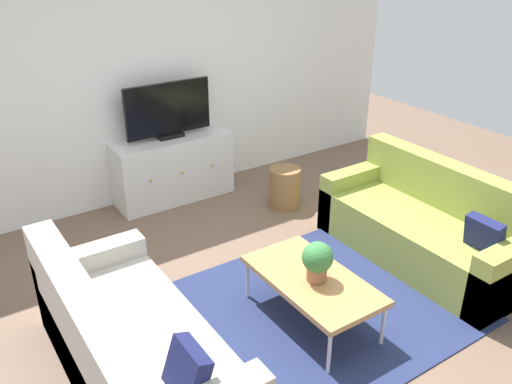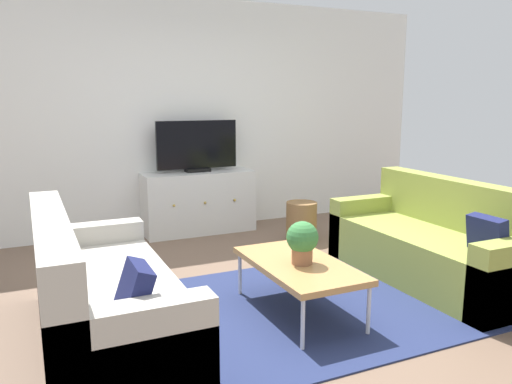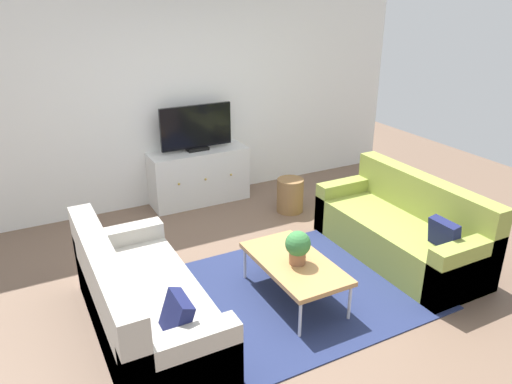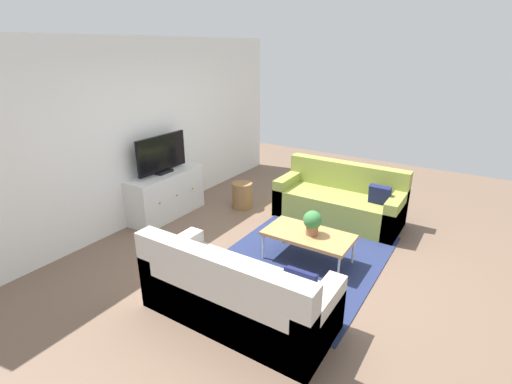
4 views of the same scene
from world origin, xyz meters
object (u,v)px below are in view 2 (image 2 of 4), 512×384
object	(u,v)px
couch_right_side	(437,247)
flat_screen_tv	(197,146)
potted_plant	(302,241)
couch_left_side	(95,302)
coffee_table	(299,266)
tv_console	(199,202)
wicker_basket	(301,221)

from	to	relation	value
couch_right_side	flat_screen_tv	distance (m)	2.86
potted_plant	flat_screen_tv	world-z (taller)	flat_screen_tv
couch_left_side	coffee_table	size ratio (longest dim) A/B	1.75
couch_right_side	tv_console	distance (m)	2.75
couch_right_side	flat_screen_tv	world-z (taller)	flat_screen_tv
potted_plant	tv_console	distance (m)	2.55
tv_console	flat_screen_tv	world-z (taller)	flat_screen_tv
couch_right_side	couch_left_side	bearing A→B (deg)	180.00
coffee_table	tv_console	size ratio (longest dim) A/B	0.84
couch_left_side	coffee_table	world-z (taller)	couch_left_side
tv_console	wicker_basket	size ratio (longest dim) A/B	2.96
couch_right_side	potted_plant	distance (m)	1.49
couch_left_side	wicker_basket	world-z (taller)	couch_left_side
couch_right_side	potted_plant	bearing A→B (deg)	-173.38
couch_left_side	wicker_basket	xyz separation A→B (m)	(2.40, 1.54, -0.07)
coffee_table	wicker_basket	xyz separation A→B (m)	(0.98, 1.67, -0.15)
couch_left_side	coffee_table	xyz separation A→B (m)	(1.42, -0.13, 0.07)
potted_plant	tv_console	bearing A→B (deg)	88.55
couch_right_side	wicker_basket	world-z (taller)	couch_right_side
wicker_basket	tv_console	bearing A→B (deg)	137.69
couch_left_side	flat_screen_tv	bearing A→B (deg)	58.24
couch_left_side	flat_screen_tv	xyz separation A→B (m)	(1.48, 2.39, 0.72)
flat_screen_tv	wicker_basket	xyz separation A→B (m)	(0.91, -0.85, -0.80)
tv_console	coffee_table	bearing A→B (deg)	-91.54
wicker_basket	flat_screen_tv	bearing A→B (deg)	137.01
coffee_table	wicker_basket	world-z (taller)	wicker_basket
couch_left_side	flat_screen_tv	distance (m)	2.91
wicker_basket	potted_plant	bearing A→B (deg)	-119.73
coffee_table	wicker_basket	bearing A→B (deg)	59.60
couch_left_side	potted_plant	bearing A→B (deg)	-6.78
couch_right_side	coffee_table	size ratio (longest dim) A/B	1.75
coffee_table	potted_plant	size ratio (longest dim) A/B	3.49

